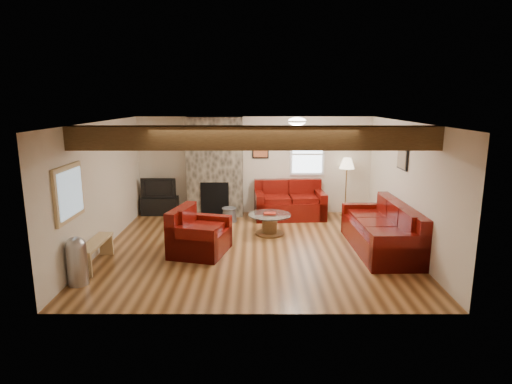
{
  "coord_description": "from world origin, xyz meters",
  "views": [
    {
      "loc": [
        0.04,
        -8.19,
        2.91
      ],
      "look_at": [
        0.04,
        0.4,
        1.06
      ],
      "focal_mm": 30.0,
      "sensor_mm": 36.0,
      "label": 1
    }
  ],
  "objects_px": {
    "sofa_three": "(380,227)",
    "tv_cabinet": "(160,206)",
    "television": "(159,187)",
    "floor_lamp": "(347,166)",
    "coffee_table": "(270,224)",
    "loveseat": "(290,200)",
    "armchair_red": "(200,231)"
  },
  "relations": [
    {
      "from": "sofa_three",
      "to": "coffee_table",
      "type": "height_order",
      "value": "sofa_three"
    },
    {
      "from": "loveseat",
      "to": "armchair_red",
      "type": "relative_size",
      "value": 1.57
    },
    {
      "from": "sofa_three",
      "to": "television",
      "type": "bearing_deg",
      "value": -119.94
    },
    {
      "from": "coffee_table",
      "to": "tv_cabinet",
      "type": "bearing_deg",
      "value": 148.91
    },
    {
      "from": "floor_lamp",
      "to": "television",
      "type": "bearing_deg",
      "value": 179.27
    },
    {
      "from": "loveseat",
      "to": "television",
      "type": "distance_m",
      "value": 3.35
    },
    {
      "from": "armchair_red",
      "to": "floor_lamp",
      "type": "bearing_deg",
      "value": -36.62
    },
    {
      "from": "sofa_three",
      "to": "floor_lamp",
      "type": "distance_m",
      "value": 2.74
    },
    {
      "from": "coffee_table",
      "to": "floor_lamp",
      "type": "xyz_separation_m",
      "value": [
        1.99,
        1.62,
        1.04
      ]
    },
    {
      "from": "television",
      "to": "floor_lamp",
      "type": "xyz_separation_m",
      "value": [
        4.78,
        -0.06,
        0.55
      ]
    },
    {
      "from": "tv_cabinet",
      "to": "television",
      "type": "xyz_separation_m",
      "value": [
        0.0,
        0.0,
        0.49
      ]
    },
    {
      "from": "sofa_three",
      "to": "armchair_red",
      "type": "bearing_deg",
      "value": -88.66
    },
    {
      "from": "loveseat",
      "to": "tv_cabinet",
      "type": "relative_size",
      "value": 1.86
    },
    {
      "from": "sofa_three",
      "to": "tv_cabinet",
      "type": "relative_size",
      "value": 2.59
    },
    {
      "from": "loveseat",
      "to": "floor_lamp",
      "type": "relative_size",
      "value": 1.16
    },
    {
      "from": "armchair_red",
      "to": "floor_lamp",
      "type": "relative_size",
      "value": 0.74
    },
    {
      "from": "armchair_red",
      "to": "coffee_table",
      "type": "height_order",
      "value": "armchair_red"
    },
    {
      "from": "loveseat",
      "to": "floor_lamp",
      "type": "distance_m",
      "value": 1.68
    },
    {
      "from": "television",
      "to": "loveseat",
      "type": "bearing_deg",
      "value": -5.15
    },
    {
      "from": "coffee_table",
      "to": "tv_cabinet",
      "type": "xyz_separation_m",
      "value": [
        -2.79,
        1.68,
        0.0
      ]
    },
    {
      "from": "sofa_three",
      "to": "floor_lamp",
      "type": "height_order",
      "value": "floor_lamp"
    },
    {
      "from": "armchair_red",
      "to": "tv_cabinet",
      "type": "height_order",
      "value": "armchair_red"
    },
    {
      "from": "coffee_table",
      "to": "tv_cabinet",
      "type": "relative_size",
      "value": 1.01
    },
    {
      "from": "armchair_red",
      "to": "coffee_table",
      "type": "xyz_separation_m",
      "value": [
        1.38,
        1.17,
        -0.22
      ]
    },
    {
      "from": "coffee_table",
      "to": "television",
      "type": "distance_m",
      "value": 3.29
    },
    {
      "from": "sofa_three",
      "to": "loveseat",
      "type": "bearing_deg",
      "value": -147.43
    },
    {
      "from": "coffee_table",
      "to": "floor_lamp",
      "type": "relative_size",
      "value": 0.63
    },
    {
      "from": "sofa_three",
      "to": "television",
      "type": "distance_m",
      "value": 5.62
    },
    {
      "from": "television",
      "to": "floor_lamp",
      "type": "height_order",
      "value": "floor_lamp"
    },
    {
      "from": "television",
      "to": "floor_lamp",
      "type": "relative_size",
      "value": 0.6
    },
    {
      "from": "tv_cabinet",
      "to": "floor_lamp",
      "type": "height_order",
      "value": "floor_lamp"
    },
    {
      "from": "coffee_table",
      "to": "tv_cabinet",
      "type": "distance_m",
      "value": 3.26
    }
  ]
}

